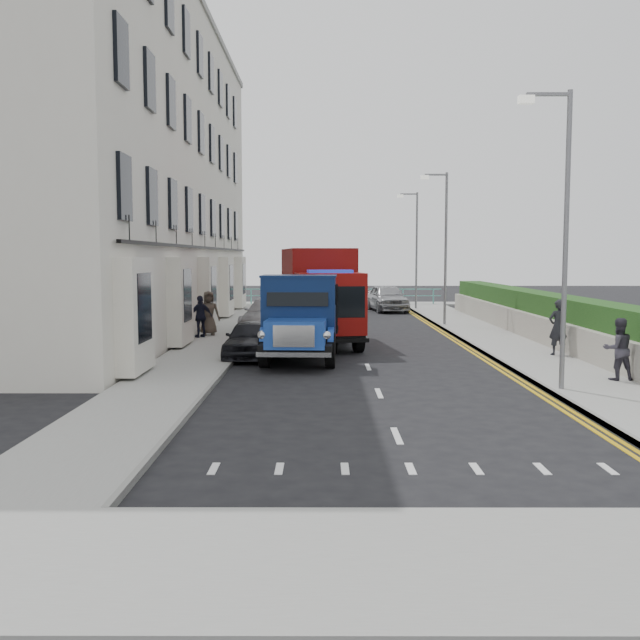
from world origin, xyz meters
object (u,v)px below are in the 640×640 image
at_px(bedford_lorry, 300,323).
at_px(red_lorry, 319,293).
at_px(parked_car_front, 251,339).
at_px(lamp_mid, 443,239).
at_px(lamp_far, 415,243).
at_px(lamp_near, 561,223).
at_px(pedestrian_east_near, 558,327).

height_order(bedford_lorry, red_lorry, red_lorry).
xyz_separation_m(red_lorry, parked_car_front, (-2.16, -3.96, -1.25)).
relative_size(lamp_mid, lamp_far, 1.00).
bearing_deg(parked_car_front, lamp_near, -33.89).
distance_m(bedford_lorry, pedestrian_east_near, 8.18).
xyz_separation_m(lamp_far, bedford_lorry, (-6.20, -21.20, -2.79)).
bearing_deg(lamp_far, red_lorry, -109.14).
xyz_separation_m(lamp_far, parked_car_front, (-7.78, -20.14, -3.38)).
relative_size(lamp_near, pedestrian_east_near, 3.97).
xyz_separation_m(lamp_near, pedestrian_east_near, (1.92, 5.75, -3.00)).
bearing_deg(red_lorry, lamp_near, -67.99).
xyz_separation_m(lamp_near, bedford_lorry, (-6.20, 4.80, -2.79)).
height_order(red_lorry, pedestrian_east_near, red_lorry).
height_order(lamp_far, pedestrian_east_near, lamp_far).
bearing_deg(bedford_lorry, parked_car_front, 148.77).
xyz_separation_m(lamp_near, lamp_far, (0.00, 26.00, 0.00)).
xyz_separation_m(lamp_mid, lamp_far, (0.00, 10.00, 0.00)).
bearing_deg(red_lorry, parked_car_front, -126.38).
relative_size(bedford_lorry, red_lorry, 0.81).
distance_m(lamp_near, red_lorry, 11.51).
relative_size(lamp_near, lamp_far, 1.00).
xyz_separation_m(lamp_far, red_lorry, (-5.62, -16.18, -2.13)).
xyz_separation_m(bedford_lorry, red_lorry, (0.58, 5.02, 0.66)).
bearing_deg(red_lorry, lamp_far, 63.12).
relative_size(bedford_lorry, pedestrian_east_near, 3.21).
bearing_deg(lamp_near, parked_car_front, 142.99).
xyz_separation_m(lamp_far, pedestrian_east_near, (1.92, -20.25, -3.00)).
bearing_deg(parked_car_front, red_lorry, 64.49).
distance_m(lamp_mid, red_lorry, 8.61).
bearing_deg(pedestrian_east_near, bedford_lorry, -6.72).
distance_m(red_lorry, parked_car_front, 4.68).
distance_m(lamp_near, bedford_lorry, 8.32).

